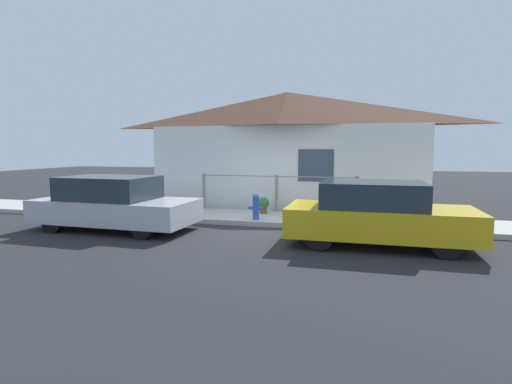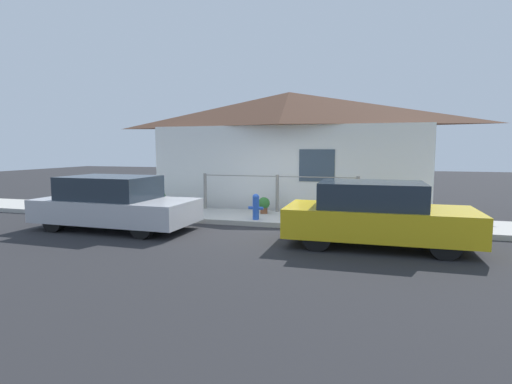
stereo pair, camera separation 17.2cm
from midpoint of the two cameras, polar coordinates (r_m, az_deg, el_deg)
ground_plane at (r=10.63m, az=1.20°, el=-5.03°), size 60.00×60.00×0.00m
sidewalk at (r=11.56m, az=2.49°, el=-3.78°), size 24.00×1.98×0.13m
house at (r=13.76m, az=5.00°, el=10.78°), size 9.41×2.23×3.98m
fence at (r=12.27m, az=3.45°, el=0.08°), size 4.90×0.10×1.14m
car_left at (r=10.88m, az=-19.17°, el=-1.53°), size 4.13×1.86×1.37m
car_right at (r=8.87m, az=17.34°, el=-3.09°), size 3.89×1.74×1.37m
fire_hydrant at (r=10.94m, az=0.43°, el=-2.03°), size 0.42×0.19×0.71m
potted_plant_near_hydrant at (r=11.96m, az=1.54°, el=-1.76°), size 0.36×0.36×0.49m
potted_plant_by_fence at (r=13.06m, az=-13.58°, el=-0.92°), size 0.55×0.55×0.65m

